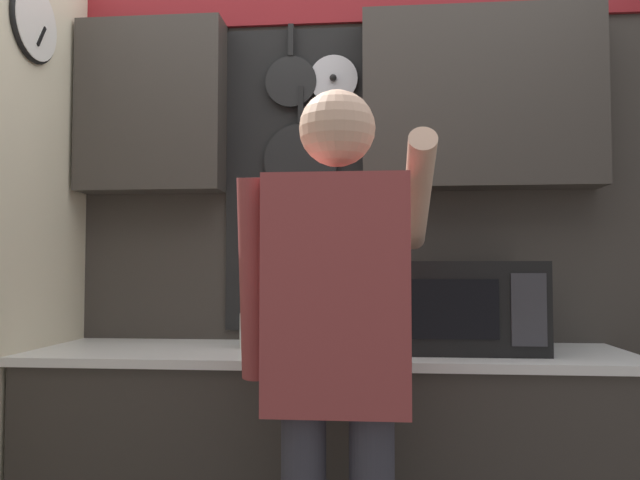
% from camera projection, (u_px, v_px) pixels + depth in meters
% --- Properties ---
extents(back_wall_unit, '(2.65, 0.20, 2.43)m').
position_uv_depth(back_wall_unit, '(338.00, 197.00, 2.49)').
color(back_wall_unit, '#38332D').
rests_on(back_wall_unit, ground_plane).
extents(microwave, '(0.50, 0.37, 0.31)m').
position_uv_depth(microwave, '(465.00, 306.00, 2.19)').
color(microwave, black).
rests_on(microwave, base_cabinet_counter).
extents(knife_block, '(0.12, 0.16, 0.27)m').
position_uv_depth(knife_block, '(364.00, 321.00, 2.22)').
color(knife_block, brown).
rests_on(knife_block, base_cabinet_counter).
extents(utensil_crock, '(0.12, 0.12, 0.34)m').
position_uv_depth(utensil_crock, '(256.00, 324.00, 2.25)').
color(utensil_crock, white).
rests_on(utensil_crock, base_cabinet_counter).
extents(person, '(0.54, 0.62, 1.69)m').
position_uv_depth(person, '(338.00, 343.00, 1.67)').
color(person, '#383842').
rests_on(person, ground_plane).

